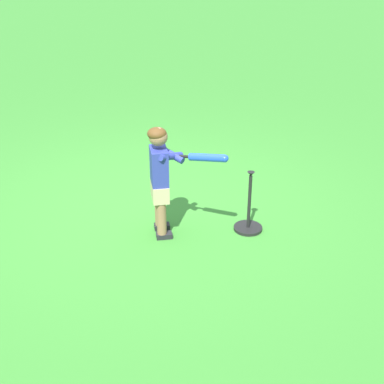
{
  "coord_description": "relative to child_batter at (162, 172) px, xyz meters",
  "views": [
    {
      "loc": [
        4.95,
        0.48,
        2.64
      ],
      "look_at": [
        0.57,
        0.4,
        0.45
      ],
      "focal_mm": 49.25,
      "sensor_mm": 36.0,
      "label": 1
    }
  ],
  "objects": [
    {
      "name": "child_batter",
      "position": [
        0.0,
        0.0,
        0.0
      ],
      "size": [
        0.39,
        0.73,
        1.08
      ],
      "color": "#232328",
      "rests_on": "ground"
    },
    {
      "name": "batting_tee",
      "position": [
        -0.09,
        0.82,
        -0.55
      ],
      "size": [
        0.28,
        0.28,
        0.62
      ],
      "color": "black",
      "rests_on": "ground"
    },
    {
      "name": "ground_plane",
      "position": [
        -0.57,
        -0.13,
        -0.65
      ],
      "size": [
        40.0,
        40.0,
        0.0
      ],
      "primitive_type": "plane",
      "color": "#38842D"
    }
  ]
}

